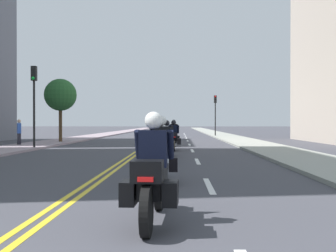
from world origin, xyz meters
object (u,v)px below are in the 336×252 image
object	(u,v)px
traffic_light_near	(34,92)
motorcycle_3	(166,141)
motorcycle_5	(174,135)
traffic_light_far	(215,108)
motorcycle_2	(158,146)
street_tree_0	(60,95)
pedestrian_0	(19,133)
motorcycle_1	(161,156)
motorcycle_4	(174,138)
motorcycle_0	(153,178)

from	to	relation	value
traffic_light_near	motorcycle_3	bearing A→B (deg)	-31.16
motorcycle_5	traffic_light_far	world-z (taller)	traffic_light_far
motorcycle_2	street_tree_0	distance (m)	17.54
traffic_light_far	pedestrian_0	xyz separation A→B (m)	(-13.81, -18.72, -2.21)
motorcycle_1	street_tree_0	xyz separation A→B (m)	(-8.18, 19.48, 2.82)
motorcycle_1	motorcycle_2	distance (m)	4.08
motorcycle_2	motorcycle_4	world-z (taller)	motorcycle_4
motorcycle_4	pedestrian_0	bearing A→B (deg)	159.02
motorcycle_3	street_tree_0	size ratio (longest dim) A/B	0.45
motorcycle_0	motorcycle_4	bearing A→B (deg)	92.36
motorcycle_1	traffic_light_far	distance (m)	34.25
motorcycle_5	pedestrian_0	world-z (taller)	pedestrian_0
traffic_light_near	street_tree_0	size ratio (longest dim) A/B	0.99
traffic_light_near	motorcycle_4	bearing A→B (deg)	-6.34
motorcycle_4	traffic_light_near	xyz separation A→B (m)	(-7.73, 0.86, 2.52)
motorcycle_2	motorcycle_3	xyz separation A→B (m)	(0.18, 3.86, -0.01)
traffic_light_far	street_tree_0	distance (m)	19.07
motorcycle_1	traffic_light_far	xyz separation A→B (m)	(4.30, 33.90, 2.43)
pedestrian_0	traffic_light_far	bearing A→B (deg)	-63.92
motorcycle_0	traffic_light_near	bearing A→B (deg)	117.52
traffic_light_far	motorcycle_1	bearing A→B (deg)	-97.23
motorcycle_2	motorcycle_4	bearing A→B (deg)	86.66
motorcycle_0	street_tree_0	xyz separation A→B (m)	(-8.24, 23.55, 2.81)
motorcycle_0	traffic_light_near	size ratio (longest dim) A/B	0.50
motorcycle_5	street_tree_0	size ratio (longest dim) A/B	0.46
motorcycle_1	motorcycle_3	size ratio (longest dim) A/B	1.06
motorcycle_1	traffic_light_near	bearing A→B (deg)	119.37
motorcycle_5	street_tree_0	bearing A→B (deg)	156.87
traffic_light_near	motorcycle_0	bearing A→B (deg)	-65.15
motorcycle_3	pedestrian_0	world-z (taller)	pedestrian_0
pedestrian_0	motorcycle_0	bearing A→B (deg)	178.94
motorcycle_4	motorcycle_1	bearing A→B (deg)	-91.30
motorcycle_2	motorcycle_3	size ratio (longest dim) A/B	0.99
motorcycle_3	motorcycle_0	bearing A→B (deg)	-86.90
motorcycle_4	traffic_light_far	bearing A→B (deg)	78.85
motorcycle_0	motorcycle_3	world-z (taller)	motorcycle_0
traffic_light_near	street_tree_0	xyz separation A→B (m)	(-0.59, 7.04, 0.31)
motorcycle_2	motorcycle_4	xyz separation A→B (m)	(0.44, 7.51, -0.01)
traffic_light_far	street_tree_0	xyz separation A→B (m)	(-12.48, -14.42, 0.40)
motorcycle_3	traffic_light_far	xyz separation A→B (m)	(4.42, 25.97, 2.42)
motorcycle_1	motorcycle_2	world-z (taller)	motorcycle_1
street_tree_0	traffic_light_near	bearing A→B (deg)	-85.17
motorcycle_2	street_tree_0	bearing A→B (deg)	117.14
motorcycle_0	street_tree_0	size ratio (longest dim) A/B	0.50
motorcycle_4	motorcycle_3	bearing A→B (deg)	-94.70
motorcycle_3	street_tree_0	distance (m)	14.37
motorcycle_0	motorcycle_4	size ratio (longest dim) A/B	1.08
motorcycle_4	street_tree_0	xyz separation A→B (m)	(-8.33, 7.90, 2.83)
motorcycle_3	traffic_light_near	bearing A→B (deg)	151.10
traffic_light_near	pedestrian_0	size ratio (longest dim) A/B	2.73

